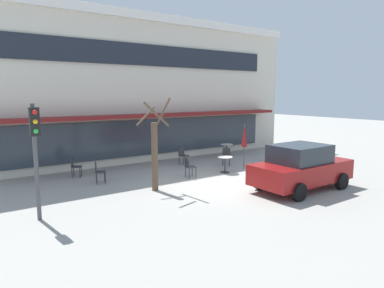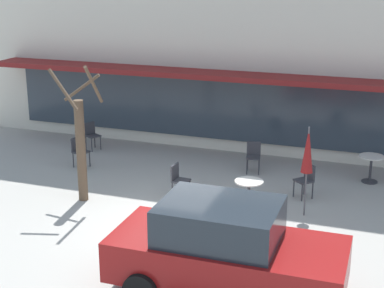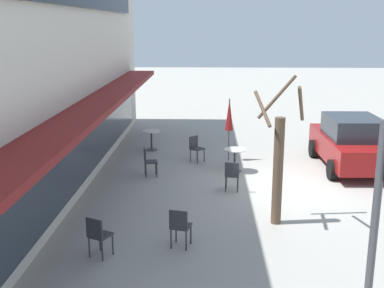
{
  "view_description": "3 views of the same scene",
  "coord_description": "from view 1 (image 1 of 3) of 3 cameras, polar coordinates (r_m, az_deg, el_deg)",
  "views": [
    {
      "loc": [
        -8.7,
        -10.49,
        3.66
      ],
      "look_at": [
        0.58,
        2.96,
        1.27
      ],
      "focal_mm": 32.0,
      "sensor_mm": 36.0,
      "label": 1
    },
    {
      "loc": [
        4.71,
        -11.45,
        5.76
      ],
      "look_at": [
        -0.39,
        2.71,
        1.17
      ],
      "focal_mm": 55.0,
      "sensor_mm": 36.0,
      "label": 2
    },
    {
      "loc": [
        -13.57,
        2.44,
        4.7
      ],
      "look_at": [
        0.4,
        2.91,
        1.2
      ],
      "focal_mm": 45.0,
      "sensor_mm": 36.0,
      "label": 3
    }
  ],
  "objects": [
    {
      "name": "building_facade",
      "position": [
        22.24,
        -11.7,
        8.88
      ],
      "size": [
        19.44,
        9.1,
        7.88
      ],
      "color": "beige",
      "rests_on": "ground"
    },
    {
      "name": "cafe_chair_3",
      "position": [
        17.93,
        -1.54,
        -1.74
      ],
      "size": [
        0.47,
        0.47,
        0.89
      ],
      "color": "#333338",
      "rests_on": "ground"
    },
    {
      "name": "cafe_table_streetside",
      "position": [
        20.07,
        5.8,
        -0.73
      ],
      "size": [
        0.7,
        0.7,
        0.76
      ],
      "color": "#333338",
      "rests_on": "ground"
    },
    {
      "name": "cafe_table_near_wall",
      "position": [
        16.1,
        5.52,
        -2.98
      ],
      "size": [
        0.7,
        0.7,
        0.76
      ],
      "color": "#333338",
      "rests_on": "ground"
    },
    {
      "name": "cafe_chair_4",
      "position": [
        14.63,
        -15.31,
        -4.35
      ],
      "size": [
        0.49,
        0.49,
        0.89
      ],
      "color": "#333338",
      "rests_on": "ground"
    },
    {
      "name": "street_tree",
      "position": [
        12.98,
        -6.22,
        -1.2
      ],
      "size": [
        1.11,
        1.21,
        3.54
      ],
      "color": "brown",
      "rests_on": "ground"
    },
    {
      "name": "patio_umbrella_green_folded",
      "position": [
        16.91,
        8.74,
        1.33
      ],
      "size": [
        0.28,
        0.28,
        2.2
      ],
      "color": "#4C4C51",
      "rests_on": "ground"
    },
    {
      "name": "cafe_chair_1",
      "position": [
        15.11,
        -0.47,
        -3.65
      ],
      "size": [
        0.44,
        0.44,
        0.89
      ],
      "color": "#333338",
      "rests_on": "ground"
    },
    {
      "name": "parked_sedan",
      "position": [
        13.8,
        17.72,
        -3.7
      ],
      "size": [
        4.22,
        2.06,
        1.76
      ],
      "color": "maroon",
      "rests_on": "ground"
    },
    {
      "name": "cafe_chair_0",
      "position": [
        16.03,
        -18.97,
        -3.41
      ],
      "size": [
        0.54,
        0.54,
        0.89
      ],
      "color": "#333338",
      "rests_on": "ground"
    },
    {
      "name": "cafe_chair_2",
      "position": [
        17.82,
        5.73,
        -1.85
      ],
      "size": [
        0.57,
        0.57,
        0.89
      ],
      "color": "#333338",
      "rests_on": "ground"
    },
    {
      "name": "traffic_light_pole",
      "position": [
        10.61,
        -24.66,
        0.17
      ],
      "size": [
        0.26,
        0.44,
        3.4
      ],
      "color": "#47474C",
      "rests_on": "ground"
    },
    {
      "name": "ground_plane",
      "position": [
        14.12,
        4.93,
        -6.73
      ],
      "size": [
        80.0,
        80.0,
        0.0
      ],
      "primitive_type": "plane",
      "color": "#9E9B93"
    }
  ]
}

